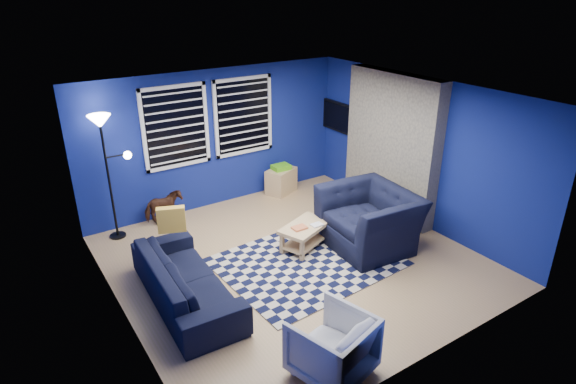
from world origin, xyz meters
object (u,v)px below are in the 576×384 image
object	(u,v)px
floor_lamp	(104,139)
sofa	(186,279)
rocking_horse	(164,206)
tv	(340,117)
cabinet	(281,180)
armchair_bent	(332,346)
coffee_table	(305,231)
armchair_big	(369,219)

from	to	relation	value
floor_lamp	sofa	bearing A→B (deg)	-83.32
sofa	rocking_horse	xyz separation A→B (m)	(0.53, 2.25, 0.02)
tv	cabinet	xyz separation A→B (m)	(-1.22, 0.25, -1.14)
armchair_bent	floor_lamp	bearing A→B (deg)	-91.35
tv	coffee_table	bearing A→B (deg)	-139.46
sofa	coffee_table	distance (m)	2.09
tv	cabinet	world-z (taller)	tv
coffee_table	floor_lamp	size ratio (longest dim) A/B	0.47
cabinet	floor_lamp	size ratio (longest dim) A/B	0.34
coffee_table	rocking_horse	bearing A→B (deg)	127.75
tv	armchair_bent	size ratio (longest dim) A/B	1.29
cabinet	tv	bearing A→B (deg)	-34.76
armchair_big	rocking_horse	size ratio (longest dim) A/B	2.23
armchair_bent	rocking_horse	bearing A→B (deg)	-101.61
tv	armchair_bent	world-z (taller)	tv
sofa	cabinet	size ratio (longest dim) A/B	3.15
tv	rocking_horse	bearing A→B (deg)	176.67
armchair_bent	armchair_big	bearing A→B (deg)	-155.02
tv	armchair_bent	bearing A→B (deg)	-129.54
armchair_bent	coffee_table	world-z (taller)	armchair_bent
armchair_bent	floor_lamp	xyz separation A→B (m)	(-1.05, 4.30, 1.32)
armchair_big	cabinet	bearing A→B (deg)	-174.83
sofa	rocking_horse	bearing A→B (deg)	-10.47
armchair_big	coffee_table	bearing A→B (deg)	-113.09
sofa	coffee_table	bearing A→B (deg)	-80.46
coffee_table	floor_lamp	distance (m)	3.37
armchair_big	rocking_horse	distance (m)	3.47
sofa	armchair_bent	distance (m)	2.20
sofa	floor_lamp	world-z (taller)	floor_lamp
tv	sofa	xyz separation A→B (m)	(-4.17, -2.04, -1.08)
tv	armchair_big	world-z (taller)	tv
coffee_table	cabinet	size ratio (longest dim) A/B	1.38
floor_lamp	cabinet	bearing A→B (deg)	0.74
armchair_big	floor_lamp	xyz separation A→B (m)	(-3.23, 2.47, 1.22)
tv	sofa	world-z (taller)	tv
sofa	cabinet	distance (m)	3.73
coffee_table	armchair_bent	bearing A→B (deg)	-119.19
tv	coffee_table	world-z (taller)	tv
armchair_big	rocking_horse	bearing A→B (deg)	-130.76
sofa	floor_lamp	distance (m)	2.64
sofa	floor_lamp	bearing A→B (deg)	9.40
sofa	armchair_big	world-z (taller)	armchair_big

